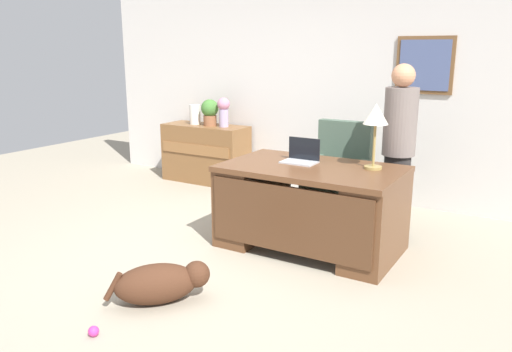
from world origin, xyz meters
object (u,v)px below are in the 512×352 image
at_px(dog_lying, 161,283).
at_px(person_standing, 398,149).
at_px(vase_empty, 195,114).
at_px(potted_plant, 210,111).
at_px(desk_lamp, 376,118).
at_px(credenza, 206,153).
at_px(dog_toy_ball, 94,331).
at_px(armchair, 338,176).
at_px(laptop, 301,156).
at_px(vase_with_flowers, 224,110).
at_px(desk, 310,205).

bearing_deg(dog_lying, person_standing, 65.95).
relative_size(dog_lying, vase_empty, 2.38).
bearing_deg(potted_plant, desk_lamp, -25.52).
bearing_deg(dog_lying, credenza, 121.08).
bearing_deg(dog_toy_ball, armchair, 81.70).
height_order(credenza, laptop, laptop).
height_order(armchair, vase_with_flowers, vase_with_flowers).
height_order(vase_with_flowers, dog_toy_ball, vase_with_flowers).
relative_size(laptop, potted_plant, 0.89).
distance_m(armchair, dog_lying, 2.53).
distance_m(armchair, dog_toy_ball, 3.13).
bearing_deg(dog_toy_ball, person_standing, 69.14).
bearing_deg(vase_empty, desk, -31.47).
bearing_deg(credenza, vase_with_flowers, 0.24).
bearing_deg(desk_lamp, dog_toy_ball, -114.55).
height_order(credenza, potted_plant, potted_plant).
distance_m(person_standing, potted_plant, 2.89).
bearing_deg(armchair, dog_lying, -98.64).
distance_m(armchair, vase_empty, 2.50).
distance_m(credenza, dog_toy_ball, 4.06).
bearing_deg(person_standing, credenza, 166.22).
bearing_deg(potted_plant, credenza, -179.12).
bearing_deg(desk_lamp, vase_with_flowers, 152.49).
bearing_deg(desk, laptop, 140.66).
height_order(person_standing, vase_empty, person_standing).
height_order(credenza, dog_lying, credenza).
bearing_deg(vase_empty, person_standing, -13.06).
xyz_separation_m(potted_plant, dog_toy_ball, (1.68, -3.64, -0.97)).
bearing_deg(potted_plant, dog_lying, -60.12).
distance_m(dog_lying, dog_toy_ball, 0.60).
distance_m(desk, person_standing, 1.09).
bearing_deg(vase_empty, credenza, -0.44).
bearing_deg(potted_plant, vase_empty, 180.00).
height_order(person_standing, dog_lying, person_standing).
relative_size(armchair, vase_with_flowers, 2.72).
relative_size(dog_lying, dog_toy_ball, 9.02).
bearing_deg(vase_with_flowers, desk_lamp, -27.51).
height_order(dog_lying, dog_toy_ball, dog_lying).
distance_m(desk, desk_lamp, 0.99).
distance_m(desk, dog_lying, 1.62).
bearing_deg(vase_empty, vase_with_flowers, 0.00).
xyz_separation_m(laptop, vase_with_flowers, (-1.85, 1.39, 0.18)).
xyz_separation_m(person_standing, desk_lamp, (-0.05, -0.60, 0.36)).
bearing_deg(desk_lamp, dog_lying, -119.67).
height_order(credenza, vase_with_flowers, vase_with_flowers).
xyz_separation_m(dog_lying, vase_with_flowers, (-1.52, 3.05, 0.87)).
distance_m(laptop, potted_plant, 2.50).
xyz_separation_m(person_standing, dog_toy_ball, (-1.12, -2.93, -0.84)).
bearing_deg(potted_plant, dog_toy_ball, -65.16).
distance_m(laptop, vase_with_flowers, 2.32).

